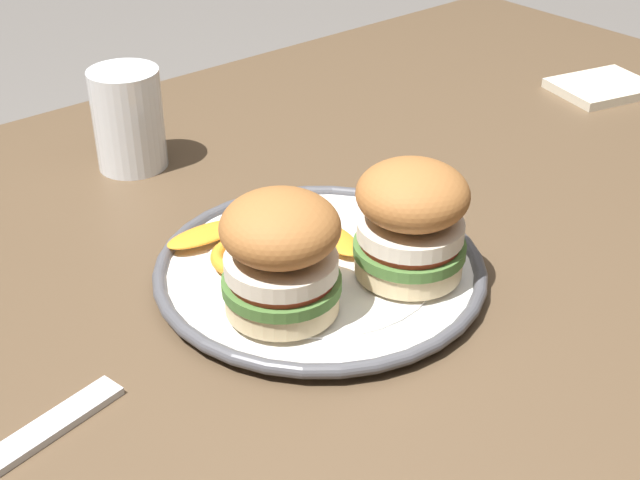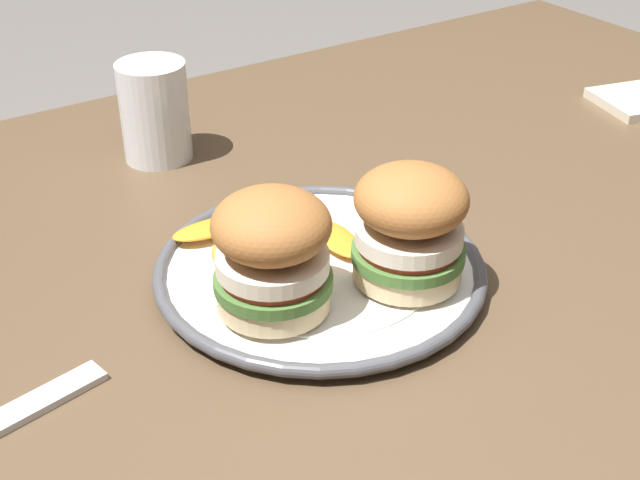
{
  "view_description": "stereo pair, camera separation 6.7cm",
  "coord_description": "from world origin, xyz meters",
  "px_view_note": "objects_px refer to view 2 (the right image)",
  "views": [
    {
      "loc": [
        -0.45,
        -0.45,
        1.18
      ],
      "look_at": [
        -0.05,
        0.03,
        0.8
      ],
      "focal_mm": 48.53,
      "sensor_mm": 36.0,
      "label": 1
    },
    {
      "loc": [
        -0.4,
        -0.49,
        1.18
      ],
      "look_at": [
        -0.05,
        0.03,
        0.8
      ],
      "focal_mm": 48.53,
      "sensor_mm": 36.0,
      "label": 2
    }
  ],
  "objects_px": {
    "dinner_plate": "(320,270)",
    "sandwich_half_right": "(273,252)",
    "sandwich_half_left": "(405,226)",
    "drinking_glass": "(155,118)",
    "dining_table": "(382,353)"
  },
  "relations": [
    {
      "from": "dining_table",
      "to": "dinner_plate",
      "type": "distance_m",
      "value": 0.11
    },
    {
      "from": "dinner_plate",
      "to": "sandwich_half_left",
      "type": "relative_size",
      "value": 2.58
    },
    {
      "from": "sandwich_half_left",
      "to": "sandwich_half_right",
      "type": "xyz_separation_m",
      "value": [
        -0.11,
        0.03,
        0.0
      ]
    },
    {
      "from": "sandwich_half_left",
      "to": "sandwich_half_right",
      "type": "height_order",
      "value": "same"
    },
    {
      "from": "sandwich_half_left",
      "to": "sandwich_half_right",
      "type": "distance_m",
      "value": 0.11
    },
    {
      "from": "drinking_glass",
      "to": "sandwich_half_right",
      "type": "bearing_deg",
      "value": -98.68
    },
    {
      "from": "dinner_plate",
      "to": "sandwich_half_left",
      "type": "distance_m",
      "value": 0.09
    },
    {
      "from": "dinner_plate",
      "to": "sandwich_half_right",
      "type": "relative_size",
      "value": 2.48
    },
    {
      "from": "sandwich_half_left",
      "to": "drinking_glass",
      "type": "distance_m",
      "value": 0.36
    },
    {
      "from": "dinner_plate",
      "to": "sandwich_half_right",
      "type": "xyz_separation_m",
      "value": [
        -0.07,
        -0.03,
        0.06
      ]
    },
    {
      "from": "dinner_plate",
      "to": "sandwich_half_left",
      "type": "height_order",
      "value": "sandwich_half_left"
    },
    {
      "from": "sandwich_half_left",
      "to": "sandwich_half_right",
      "type": "bearing_deg",
      "value": 166.82
    },
    {
      "from": "sandwich_half_left",
      "to": "drinking_glass",
      "type": "xyz_separation_m",
      "value": [
        -0.06,
        0.36,
        -0.02
      ]
    },
    {
      "from": "dinner_plate",
      "to": "drinking_glass",
      "type": "relative_size",
      "value": 2.66
    },
    {
      "from": "sandwich_half_right",
      "to": "dinner_plate",
      "type": "bearing_deg",
      "value": 26.6
    }
  ]
}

